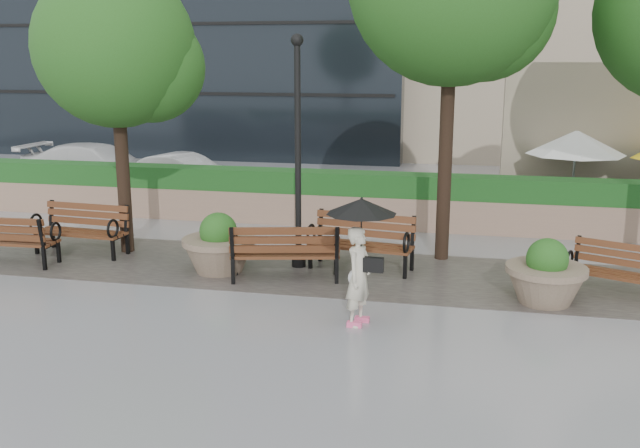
% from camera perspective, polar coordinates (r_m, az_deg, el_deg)
% --- Properties ---
extents(ground, '(100.00, 100.00, 0.00)m').
position_cam_1_polar(ground, '(11.67, -7.45, -7.68)').
color(ground, gray).
rests_on(ground, ground).
extents(cobble_strip, '(28.00, 3.20, 0.01)m').
position_cam_1_polar(cobble_strip, '(14.37, -3.45, -3.51)').
color(cobble_strip, '#383330').
rests_on(cobble_strip, ground).
extents(hedge_wall, '(24.00, 0.80, 1.35)m').
position_cam_1_polar(hedge_wall, '(17.98, -0.05, 2.10)').
color(hedge_wall, '#93755F').
rests_on(hedge_wall, ground).
extents(asphalt_street, '(40.00, 7.00, 0.00)m').
position_cam_1_polar(asphalt_street, '(21.96, 2.17, 2.38)').
color(asphalt_street, black).
rests_on(asphalt_street, ground).
extents(bench_0, '(1.98, 0.86, 1.04)m').
position_cam_1_polar(bench_0, '(15.82, -23.61, -1.90)').
color(bench_0, brown).
rests_on(bench_0, ground).
extents(bench_1, '(2.04, 0.94, 1.06)m').
position_cam_1_polar(bench_1, '(16.08, -18.51, -1.22)').
color(bench_1, brown).
rests_on(bench_1, ground).
extents(bench_2, '(2.16, 1.24, 1.09)m').
position_cam_1_polar(bench_2, '(13.53, -2.79, -3.16)').
color(bench_2, brown).
rests_on(bench_2, ground).
extents(bench_3, '(2.13, 1.09, 1.09)m').
position_cam_1_polar(bench_3, '(14.17, 3.31, -2.41)').
color(bench_3, brown).
rests_on(bench_3, ground).
extents(bench_4, '(1.89, 1.34, 0.95)m').
position_cam_1_polar(bench_4, '(13.55, 22.89, -4.38)').
color(bench_4, brown).
rests_on(bench_4, ground).
extents(planter_left, '(1.43, 1.43, 1.20)m').
position_cam_1_polar(planter_left, '(14.10, -8.09, -2.00)').
color(planter_left, '#7F6B56').
rests_on(planter_left, ground).
extents(planter_right, '(1.37, 1.37, 1.15)m').
position_cam_1_polar(planter_right, '(12.81, 17.62, -4.16)').
color(planter_right, '#7F6B56').
rests_on(planter_right, ground).
extents(lamppost, '(0.28, 0.28, 4.57)m').
position_cam_1_polar(lamppost, '(14.00, -1.77, 4.55)').
color(lamppost, black).
rests_on(lamppost, ground).
extents(tree_0, '(3.40, 3.30, 5.99)m').
position_cam_1_polar(tree_0, '(15.57, -15.42, 13.07)').
color(tree_0, black).
rests_on(tree_0, ground).
extents(patio_umb_white, '(2.50, 2.50, 2.30)m').
position_cam_1_polar(patio_umb_white, '(19.40, 19.80, 6.10)').
color(patio_umb_white, black).
rests_on(patio_umb_white, ground).
extents(car_left, '(5.07, 2.21, 1.45)m').
position_cam_1_polar(car_left, '(23.71, -17.31, 4.37)').
color(car_left, silver).
rests_on(car_left, ground).
extents(car_right, '(3.87, 2.09, 1.21)m').
position_cam_1_polar(car_right, '(22.51, -10.76, 3.98)').
color(car_right, silver).
rests_on(car_right, ground).
extents(pedestrian, '(1.10, 1.10, 2.02)m').
position_cam_1_polar(pedestrian, '(11.08, 3.23, -2.02)').
color(pedestrian, beige).
rests_on(pedestrian, ground).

